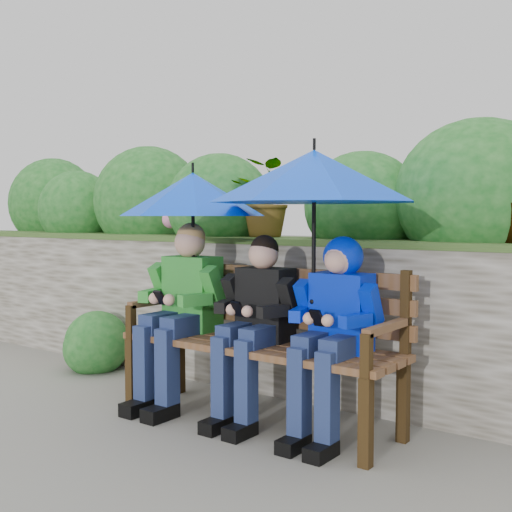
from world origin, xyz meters
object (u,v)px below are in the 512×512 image
Objects in this scene: park_bench at (264,332)px; umbrella_right at (314,176)px; umbrella_left at (193,194)px; boy_right at (334,319)px; boy_middle at (256,318)px; boy_left at (181,305)px.

park_bench is 1.53× the size of umbrella_right.
umbrella_left is (-0.53, -0.02, 0.80)m from park_bench.
umbrella_right is at bearing 175.51° from boy_right.
boy_right is (0.50, 0.01, 0.04)m from boy_middle.
park_bench is 1.59× the size of boy_middle.
umbrella_right reaches higher than boy_right.
park_bench is at bearing 84.47° from boy_middle.
boy_middle is 0.86m from umbrella_right.
umbrella_right is (0.37, 0.02, 0.78)m from boy_middle.
umbrella_left is (0.05, 0.06, 0.68)m from boy_left.
boy_right is 1.20× the size of umbrella_left.
boy_middle and boy_right have the same top height.
park_bench is 1.91× the size of umbrella_left.
boy_right is 0.96× the size of umbrella_right.
boy_right reaches higher than park_bench.
umbrella_left is at bearing 177.60° from boy_right.
umbrella_right is at bearing -2.09° from umbrella_left.
umbrella_right reaches higher than boy_middle.
boy_left is at bearing -178.99° from boy_right.
boy_middle is (0.56, 0.01, -0.03)m from boy_left.
umbrella_left reaches higher than boy_left.
umbrella_right reaches higher than boy_left.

